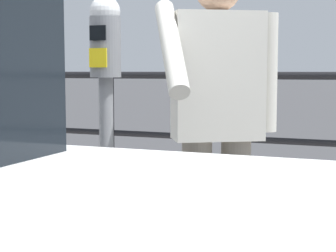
% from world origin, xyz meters
% --- Properties ---
extents(parking_meter, '(0.15, 0.16, 1.53)m').
position_xyz_m(parking_meter, '(-0.08, 0.50, 1.22)').
color(parking_meter, slate).
rests_on(parking_meter, sidewalk_curb).
extents(pedestrian_at_meter, '(0.56, 0.75, 1.68)m').
position_xyz_m(pedestrian_at_meter, '(0.42, 0.74, 1.12)').
color(pedestrian_at_meter, slate).
rests_on(pedestrian_at_meter, sidewalk_curb).
extents(background_railing, '(24.06, 0.06, 1.16)m').
position_xyz_m(background_railing, '(-0.00, 2.41, 0.99)').
color(background_railing, black).
rests_on(background_railing, sidewalk_curb).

